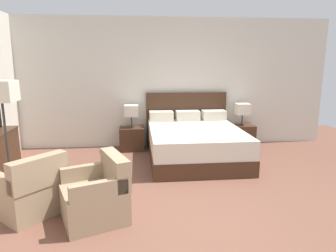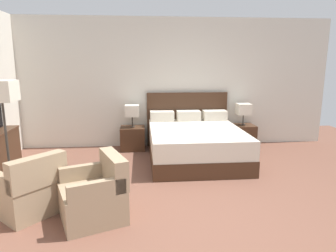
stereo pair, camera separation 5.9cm
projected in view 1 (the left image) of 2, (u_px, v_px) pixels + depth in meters
name	position (u px, v px, depth m)	size (l,w,h in m)	color
ground_plane	(188.00, 221.00, 3.47)	(9.97, 9.97, 0.00)	brown
wall_back	(163.00, 83.00, 6.45)	(7.26, 0.06, 2.74)	silver
bed	(194.00, 142.00, 5.69)	(1.75, 2.09, 1.18)	#422819
nightstand_left	(132.00, 138.00, 6.31)	(0.50, 0.45, 0.48)	#422819
nightstand_right	(241.00, 136.00, 6.55)	(0.50, 0.45, 0.48)	#422819
table_lamp_left	(131.00, 111.00, 6.19)	(0.29, 0.29, 0.46)	#332D28
table_lamp_right	(243.00, 109.00, 6.43)	(0.29, 0.29, 0.46)	#332D28
armchair_by_window	(31.00, 191.00, 3.62)	(0.97, 0.97, 0.76)	#9E8466
armchair_companion	(97.00, 196.00, 3.48)	(0.89, 0.88, 0.76)	#9E8466
floor_lamp	(2.00, 99.00, 3.91)	(0.35, 0.35, 1.58)	#332D28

